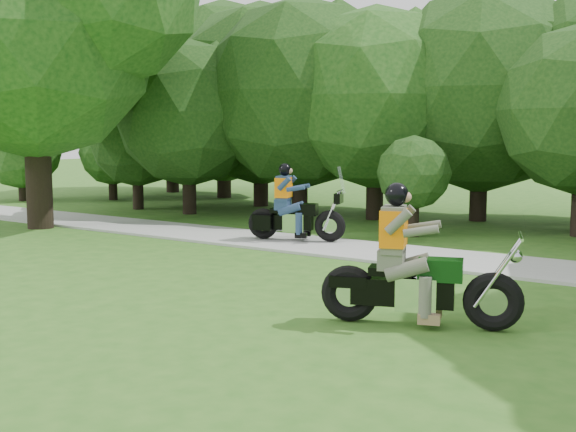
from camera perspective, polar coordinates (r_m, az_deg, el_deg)
The scene contains 6 objects.
ground at distance 8.34m, azimuth -11.67°, elevation -11.31°, with size 100.00×100.00×0.00m, color #2D601B.
walkway at distance 14.85m, azimuth 11.23°, elevation -3.24°, with size 60.00×2.20×0.06m, color #989893.
tree_line at distance 20.87m, azimuth 18.58°, elevation 9.25°, with size 40.08×12.61×7.56m.
big_tree_west at distance 20.67m, azimuth -18.82°, elevation 15.24°, with size 8.64×6.56×9.96m.
chopper_motorcycle at distance 9.65m, azimuth 9.61°, elevation -4.51°, with size 2.59×1.30×1.90m.
touring_motorcycle at distance 16.63m, azimuth 0.16°, elevation 0.29°, with size 2.27×1.22×1.78m.
Camera 1 is at (5.77, -5.45, 2.56)m, focal length 45.00 mm.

